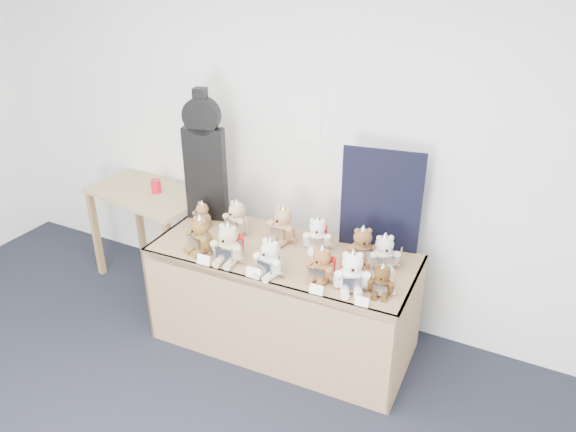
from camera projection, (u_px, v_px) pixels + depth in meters
The scene contains 22 objects.
room_shell at pixel (307, 122), 4.00m from camera, with size 6.00×6.00×6.00m.
display_table at pixel (278, 278), 3.86m from camera, with size 1.86×0.84×0.76m.
side_table at pixel (149, 205), 4.64m from camera, with size 1.07×0.70×0.83m.
guitar_case at pixel (205, 158), 4.10m from camera, with size 0.32×0.16×1.00m.
navy_board at pixel (381, 200), 3.75m from camera, with size 0.54×0.02×0.72m, color black.
red_cup at pixel (156, 186), 4.54m from camera, with size 0.08×0.08×0.11m, color red.
teddy_front_far_left at pixel (200, 236), 3.82m from camera, with size 0.24×0.21×0.29m.
teddy_front_left at pixel (228, 245), 3.69m from camera, with size 0.26×0.22×0.31m.
teddy_front_centre at pixel (270, 259), 3.55m from camera, with size 0.24×0.20×0.29m.
teddy_front_right at pixel (321, 266), 3.49m from camera, with size 0.22×0.19×0.27m.
teddy_front_far_right at pixel (352, 273), 3.39m from camera, with size 0.25×0.24×0.30m.
teddy_front_end at pixel (382, 282), 3.36m from camera, with size 0.19×0.16×0.23m.
teddy_back_left at pixel (237, 219), 4.05m from camera, with size 0.23×0.21×0.28m.
teddy_back_centre_left at pixel (283, 226), 3.94m from camera, with size 0.25×0.21×0.30m.
teddy_back_centre_right at pixel (317, 235), 3.85m from camera, with size 0.22×0.21×0.27m.
teddy_back_right at pixel (362, 247), 3.69m from camera, with size 0.24×0.23×0.29m.
teddy_back_end at pixel (384, 254), 3.62m from camera, with size 0.23×0.22×0.28m.
teddy_back_far_left at pixel (202, 216), 4.15m from camera, with size 0.18×0.17×0.22m.
entry_card_a at pixel (203, 260), 3.69m from camera, with size 0.10×0.00×0.07m, color white.
entry_card_b at pixel (253, 273), 3.55m from camera, with size 0.10×0.00×0.07m, color white.
entry_card_c at pixel (316, 290), 3.39m from camera, with size 0.09×0.00×0.06m, color white.
entry_card_d at pixel (362, 302), 3.28m from camera, with size 0.08×0.00×0.06m, color white.
Camera 1 is at (1.66, -1.02, 2.72)m, focal length 35.00 mm.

